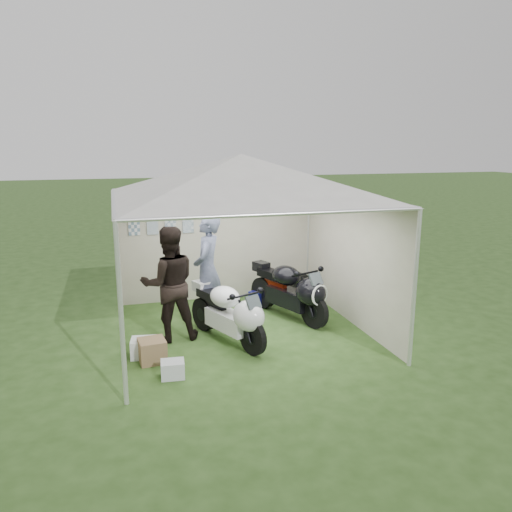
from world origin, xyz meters
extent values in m
plane|color=#274517|center=(0.00, 0.00, 0.00)|extent=(80.00, 80.00, 0.00)
cylinder|color=silver|center=(-2.00, -2.00, 1.15)|extent=(0.06, 0.06, 2.30)
cylinder|color=silver|center=(2.00, -2.00, 1.15)|extent=(0.06, 0.06, 2.30)
cylinder|color=silver|center=(-2.00, 2.00, 1.15)|extent=(0.06, 0.06, 2.30)
cylinder|color=silver|center=(2.00, 2.00, 1.15)|extent=(0.06, 0.06, 2.30)
cube|color=beige|center=(0.00, 2.00, 1.15)|extent=(4.00, 0.02, 2.30)
cube|color=beige|center=(-2.00, 0.00, 1.15)|extent=(0.02, 4.00, 2.30)
cube|color=beige|center=(2.00, 0.00, 1.15)|extent=(0.02, 4.00, 2.30)
pyramid|color=silver|center=(0.00, 0.00, 2.65)|extent=(5.66, 5.66, 0.70)
cube|color=#99A5B7|center=(-1.65, 1.98, 1.85)|extent=(0.22, 0.02, 0.28)
cube|color=#99A5B7|center=(-1.30, 1.98, 1.85)|extent=(0.22, 0.02, 0.28)
cube|color=#99A5B7|center=(-0.95, 1.98, 1.85)|extent=(0.22, 0.01, 0.28)
cube|color=#99A5B7|center=(-0.60, 1.98, 1.85)|extent=(0.22, 0.01, 0.28)
cube|color=#99A5B7|center=(-1.65, 1.98, 1.55)|extent=(0.22, 0.02, 0.28)
cube|color=#99A5B7|center=(-1.30, 1.98, 1.55)|extent=(0.22, 0.01, 0.28)
cube|color=#99A5B7|center=(-0.95, 1.98, 1.55)|extent=(0.22, 0.02, 0.28)
cube|color=#99A5B7|center=(-0.60, 1.98, 1.55)|extent=(0.22, 0.01, 0.28)
cylinder|color=#D8590C|center=(0.20, 1.97, 1.95)|extent=(3.20, 0.02, 0.02)
cylinder|color=black|center=(-0.09, -1.00, 0.29)|extent=(0.31, 0.57, 0.58)
cylinder|color=black|center=(-0.61, 0.24, 0.29)|extent=(0.36, 0.59, 0.58)
cube|color=silver|center=(-0.33, -0.43, 0.36)|extent=(0.65, 0.97, 0.29)
ellipsoid|color=silver|center=(-0.13, -0.91, 0.59)|extent=(0.62, 0.70, 0.48)
ellipsoid|color=silver|center=(-0.37, -0.34, 0.75)|extent=(0.62, 0.71, 0.34)
cube|color=black|center=(-0.52, 0.02, 0.69)|extent=(0.45, 0.63, 0.13)
cube|color=silver|center=(-0.64, 0.31, 0.77)|extent=(0.31, 0.35, 0.17)
cube|color=black|center=(-0.48, -0.07, 0.53)|extent=(0.29, 0.52, 0.10)
cube|color=#3F474C|center=(-0.09, -1.02, 0.84)|extent=(0.27, 0.22, 0.20)
cylinder|color=black|center=(1.24, -0.21, 0.30)|extent=(0.32, 0.60, 0.61)
cylinder|color=black|center=(0.72, 1.11, 0.30)|extent=(0.37, 0.62, 0.61)
cube|color=black|center=(1.00, 0.40, 0.39)|extent=(0.68, 1.02, 0.30)
ellipsoid|color=black|center=(1.21, -0.12, 0.63)|extent=(0.65, 0.73, 0.51)
ellipsoid|color=black|center=(0.97, 0.50, 0.79)|extent=(0.65, 0.75, 0.36)
cube|color=black|center=(0.82, 0.87, 0.73)|extent=(0.47, 0.66, 0.14)
cube|color=black|center=(0.69, 1.19, 0.81)|extent=(0.32, 0.37, 0.18)
cube|color=maroon|center=(0.85, 0.78, 0.56)|extent=(0.30, 0.56, 0.10)
cube|color=#3F474C|center=(1.25, -0.23, 0.89)|extent=(0.28, 0.23, 0.21)
cylinder|color=white|center=(1.29, -0.33, 0.63)|extent=(0.35, 0.15, 0.37)
cube|color=#2221B4|center=(0.69, 1.21, 0.16)|extent=(0.48, 0.39, 0.31)
imported|color=black|center=(-1.22, -0.01, 0.94)|extent=(0.94, 0.75, 1.89)
imported|color=slate|center=(-0.51, 0.42, 1.01)|extent=(0.74, 0.87, 2.01)
cube|color=black|center=(1.48, 1.55, 0.25)|extent=(0.59, 0.53, 0.50)
cube|color=silver|center=(-1.67, -0.62, 0.14)|extent=(0.47, 0.39, 0.28)
cube|color=brown|center=(-1.59, -0.84, 0.17)|extent=(0.42, 0.42, 0.34)
cube|color=silver|center=(-1.36, -1.43, 0.12)|extent=(0.34, 0.29, 0.23)
camera|label=1|loc=(-2.00, -7.87, 3.17)|focal=35.00mm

